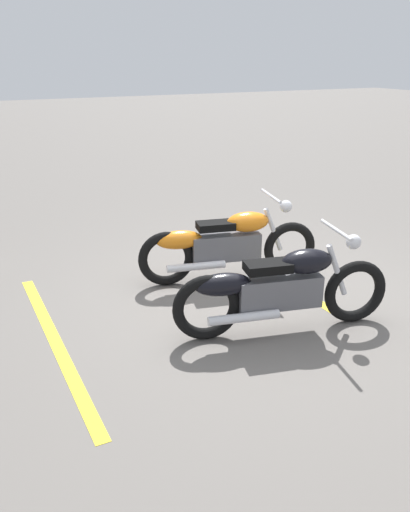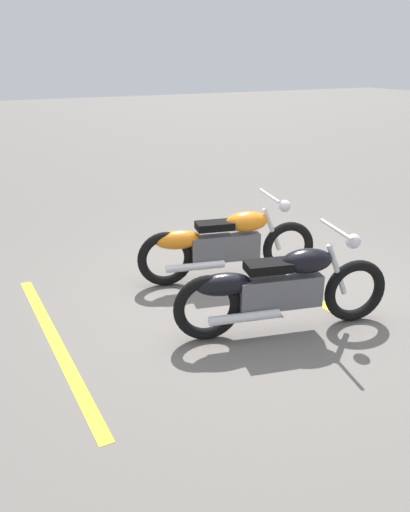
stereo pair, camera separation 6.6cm
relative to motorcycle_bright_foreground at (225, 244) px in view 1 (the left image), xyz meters
The scene contains 5 objects.
ground_plane 0.84m from the motorcycle_bright_foreground, 96.99° to the left, with size 60.00×60.00×0.00m, color #66605B.
motorcycle_bright_foreground is the anchor object (origin of this frame).
motorcycle_dark_foreground 1.37m from the motorcycle_bright_foreground, 83.88° to the left, with size 2.20×0.74×1.04m.
parking_stripe_near 0.82m from the motorcycle_bright_foreground, 156.22° to the right, with size 3.20×0.12×0.01m, color yellow.
parking_stripe_mid 2.32m from the motorcycle_bright_foreground, 15.31° to the left, with size 3.20×0.12×0.01m, color yellow.
Camera 1 is at (2.95, 4.52, 2.60)m, focal length 36.78 mm.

